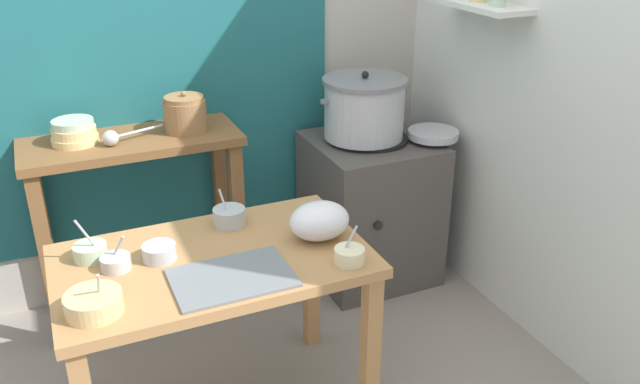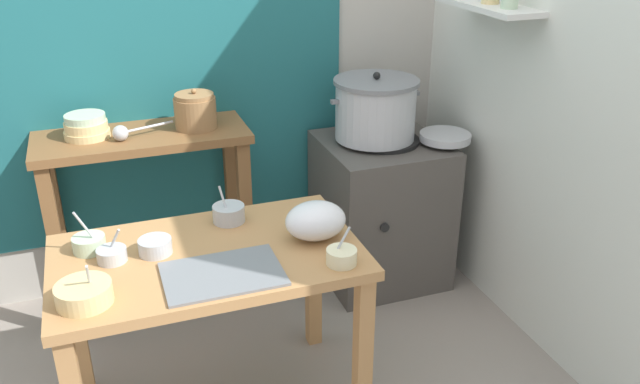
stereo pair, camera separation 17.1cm
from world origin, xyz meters
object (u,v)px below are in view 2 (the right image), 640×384
object	(u,v)px
serving_tray	(223,274)
prep_bowl_1	(89,243)
ladle	(123,133)
plastic_bag	(316,221)
steamer_pot	(376,109)
back_shelf_table	(147,178)
clay_pot	(195,111)
prep_bowl_3	(229,213)
wide_pan	(445,137)
stove_block	(380,209)
prep_bowl_0	(84,293)
prep_bowl_2	(155,246)
prep_table	(209,279)
prep_bowl_4	(112,254)
prep_bowl_5	(342,256)
bowl_stack_enamel	(86,126)

from	to	relation	value
serving_tray	prep_bowl_1	xyz separation A→B (m)	(-0.42, 0.33, 0.03)
ladle	plastic_bag	world-z (taller)	ladle
steamer_pot	plastic_bag	world-z (taller)	steamer_pot
plastic_bag	serving_tray	bearing A→B (deg)	-159.22
back_shelf_table	clay_pot	bearing A→B (deg)	0.00
clay_pot	prep_bowl_3	distance (m)	0.68
ladle	wide_pan	bearing A→B (deg)	-7.44
steamer_pot	clay_pot	world-z (taller)	steamer_pot
stove_block	steamer_pot	distance (m)	0.55
ladle	serving_tray	bearing A→B (deg)	-76.79
prep_bowl_0	back_shelf_table	bearing A→B (deg)	74.20
stove_block	prep_bowl_2	distance (m)	1.43
clay_pot	prep_bowl_0	size ratio (longest dim) A/B	1.10
prep_table	prep_bowl_4	xyz separation A→B (m)	(-0.32, 0.05, 0.14)
ladle	wide_pan	world-z (taller)	ladle
serving_tray	back_shelf_table	bearing A→B (deg)	98.08
prep_bowl_5	ladle	bearing A→B (deg)	121.56
wide_pan	stove_block	bearing A→B (deg)	154.76
prep_bowl_1	prep_bowl_5	xyz separation A→B (m)	(0.82, -0.39, -0.00)
back_shelf_table	prep_bowl_0	world-z (taller)	back_shelf_table
bowl_stack_enamel	prep_bowl_2	bearing A→B (deg)	-77.67
prep_bowl_2	prep_bowl_3	world-z (taller)	prep_bowl_3
clay_pot	stove_block	bearing A→B (deg)	-8.19
prep_bowl_0	prep_bowl_3	world-z (taller)	prep_bowl_0
steamer_pot	serving_tray	size ratio (longest dim) A/B	1.17
clay_pot	prep_bowl_1	xyz separation A→B (m)	(-0.52, -0.71, -0.23)
back_shelf_table	prep_bowl_1	world-z (taller)	back_shelf_table
plastic_bag	prep_bowl_4	distance (m)	0.74
bowl_stack_enamel	prep_bowl_4	world-z (taller)	bowl_stack_enamel
ladle	prep_bowl_0	world-z (taller)	ladle
prep_bowl_3	bowl_stack_enamel	bearing A→B (deg)	125.61
prep_table	stove_block	world-z (taller)	stove_block
bowl_stack_enamel	prep_bowl_3	xyz separation A→B (m)	(0.48, -0.68, -0.19)
serving_tray	prep_bowl_3	size ratio (longest dim) A/B	2.72
bowl_stack_enamel	prep_bowl_0	distance (m)	1.10
plastic_bag	prep_bowl_0	distance (m)	0.84
stove_block	prep_bowl_0	distance (m)	1.76
back_shelf_table	clay_pot	world-z (taller)	clay_pot
back_shelf_table	serving_tray	bearing A→B (deg)	-81.92
prep_table	prep_bowl_5	distance (m)	0.51
prep_bowl_1	prep_bowl_4	size ratio (longest dim) A/B	1.36
ladle	prep_bowl_0	bearing A→B (deg)	-102.34
ladle	prep_bowl_5	size ratio (longest dim) A/B	2.10
ladle	prep_bowl_2	bearing A→B (deg)	-87.49
prep_bowl_2	stove_block	bearing A→B (deg)	29.24
prep_bowl_1	prep_bowl_2	world-z (taller)	prep_bowl_1
stove_block	prep_bowl_4	bearing A→B (deg)	-153.41
back_shelf_table	clay_pot	xyz separation A→B (m)	(0.25, 0.00, 0.30)
steamer_pot	prep_bowl_3	bearing A→B (deg)	-148.12
prep_bowl_4	prep_bowl_5	distance (m)	0.80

